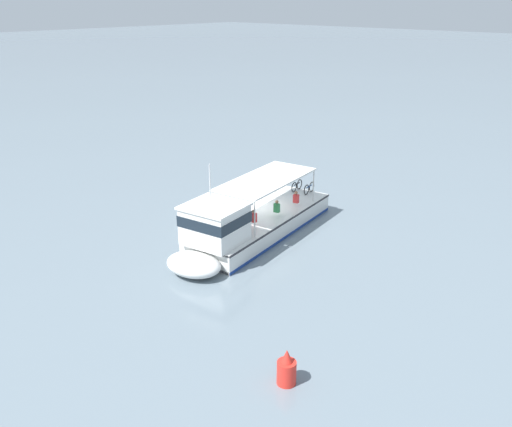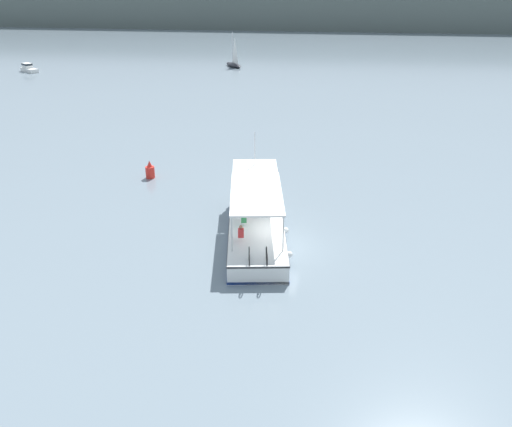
% 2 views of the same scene
% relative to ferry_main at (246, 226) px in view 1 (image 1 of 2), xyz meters
% --- Properties ---
extents(ground_plane, '(400.00, 400.00, 0.00)m').
position_rel_ferry_main_xyz_m(ground_plane, '(1.62, -2.39, -1.02)').
color(ground_plane, slate).
extents(ferry_main, '(5.05, 13.03, 5.32)m').
position_rel_ferry_main_xyz_m(ferry_main, '(0.00, 0.00, 0.00)').
color(ferry_main, white).
rests_on(ferry_main, ground).
extents(channel_buoy, '(0.70, 0.70, 1.40)m').
position_rel_ferry_main_xyz_m(channel_buoy, '(-9.37, 7.86, -0.45)').
color(channel_buoy, red).
rests_on(channel_buoy, ground).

